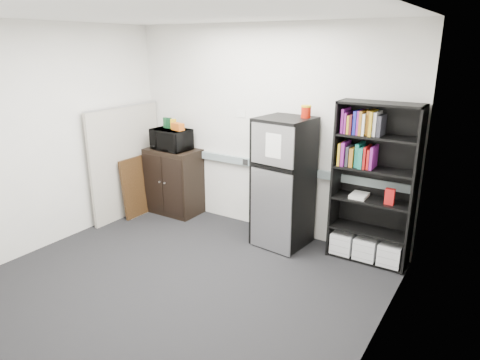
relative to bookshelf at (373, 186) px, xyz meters
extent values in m
plane|color=black|center=(-1.53, -1.57, -0.91)|extent=(4.00, 4.00, 0.00)
cube|color=white|center=(-1.53, 0.18, 0.44)|extent=(4.00, 0.02, 2.70)
cube|color=white|center=(0.47, -1.57, 0.44)|extent=(0.02, 3.50, 2.70)
cube|color=white|center=(-3.53, -1.57, 0.44)|extent=(0.02, 3.50, 2.70)
cube|color=white|center=(-1.53, -1.57, 1.79)|extent=(4.00, 3.50, 0.02)
cube|color=gray|center=(-1.53, 0.15, -0.01)|extent=(3.92, 0.05, 0.10)
cube|color=white|center=(-1.88, 0.18, 0.64)|extent=(0.14, 0.00, 0.10)
cube|color=black|center=(-0.44, -0.01, 0.01)|extent=(0.02, 0.34, 1.85)
cube|color=black|center=(0.44, -0.01, 0.01)|extent=(0.02, 0.34, 1.85)
cube|color=black|center=(0.00, 0.16, 0.01)|extent=(0.90, 0.02, 1.85)
cube|color=black|center=(0.00, -0.01, 0.92)|extent=(0.90, 0.34, 0.02)
cube|color=black|center=(0.00, -0.01, -0.89)|extent=(0.85, 0.32, 0.03)
cube|color=black|center=(0.00, -0.01, -0.54)|extent=(0.85, 0.32, 0.03)
cube|color=black|center=(0.00, -0.01, -0.17)|extent=(0.85, 0.32, 0.02)
cube|color=black|center=(0.00, -0.01, 0.20)|extent=(0.85, 0.32, 0.02)
cube|color=black|center=(0.00, -0.01, 0.57)|extent=(0.85, 0.32, 0.02)
cube|color=silver|center=(-0.28, -0.02, -0.76)|extent=(0.25, 0.30, 0.25)
cube|color=silver|center=(0.00, -0.02, -0.76)|extent=(0.25, 0.30, 0.25)
cube|color=silver|center=(0.28, -0.02, -0.76)|extent=(0.25, 0.30, 0.25)
cube|color=#A7A194|center=(-3.43, -0.49, -0.11)|extent=(0.05, 1.30, 1.60)
cube|color=#B2B2B7|center=(-3.43, -0.49, 0.70)|extent=(0.06, 1.30, 0.02)
cube|color=black|center=(-2.91, -0.06, -0.43)|extent=(0.78, 0.49, 0.97)
cube|color=black|center=(-3.10, -0.31, -0.43)|extent=(0.36, 0.01, 0.86)
cube|color=black|center=(-2.72, -0.31, -0.43)|extent=(0.36, 0.01, 0.86)
cylinder|color=#B2B2B7|center=(-2.96, -0.32, -0.38)|extent=(0.02, 0.02, 0.02)
cylinder|color=#B2B2B7|center=(-2.86, -0.32, -0.38)|extent=(0.02, 0.02, 0.02)
imported|color=black|center=(-2.91, -0.08, 0.21)|extent=(0.56, 0.39, 0.30)
cube|color=#17522A|center=(-3.03, -0.05, 0.44)|extent=(0.08, 0.07, 0.15)
cube|color=#0B3219|center=(-2.97, -0.05, 0.44)|extent=(0.08, 0.07, 0.15)
cube|color=gold|center=(-2.89, -0.05, 0.43)|extent=(0.08, 0.07, 0.14)
cube|color=#C15513|center=(-2.76, -0.10, 0.41)|extent=(0.20, 0.13, 0.10)
cube|color=black|center=(-1.06, -0.14, -0.12)|extent=(0.67, 0.67, 1.59)
cube|color=silver|center=(-1.06, -0.45, 0.42)|extent=(0.58, 0.08, 0.48)
cube|color=silver|center=(-1.06, -0.45, -0.39)|extent=(0.58, 0.08, 1.02)
cube|color=black|center=(-1.06, -0.46, 0.15)|extent=(0.58, 0.07, 0.03)
cube|color=white|center=(-1.04, -0.46, 0.42)|extent=(0.21, 0.03, 0.28)
cube|color=black|center=(-1.06, -0.14, 0.69)|extent=(0.67, 0.67, 0.02)
cylinder|color=#A51607|center=(-0.86, -0.02, 0.77)|extent=(0.12, 0.12, 0.14)
cylinder|color=gold|center=(-0.86, -0.02, 0.85)|extent=(0.12, 0.12, 0.02)
cube|color=black|center=(-3.30, -0.38, -0.47)|extent=(0.12, 0.68, 0.88)
cube|color=beige|center=(-3.28, -0.38, -0.47)|extent=(0.07, 0.58, 0.74)
camera|label=1|loc=(1.18, -4.66, 1.52)|focal=32.00mm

